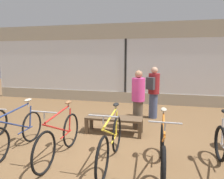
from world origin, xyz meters
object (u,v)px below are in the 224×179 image
bicycle_left (17,133)px  display_bench (114,120)px  bicycle_center_left (60,137)px  bicycle_right (163,150)px  bicycle_center_right (111,142)px  customer_near_rack (153,91)px  customer_by_window (138,99)px

bicycle_left → display_bench: bicycle_left is taller
bicycle_center_left → bicycle_right: bearing=-0.7°
bicycle_center_left → bicycle_center_right: size_ratio=0.98×
bicycle_right → customer_near_rack: (-0.25, 2.95, 0.49)m
bicycle_left → bicycle_center_right: size_ratio=0.97×
bicycle_center_left → customer_by_window: (1.28, 1.87, 0.41)m
bicycle_center_left → customer_near_rack: (1.64, 2.92, 0.46)m
bicycle_left → customer_near_rack: 3.92m
customer_near_rack → customer_by_window: customer_near_rack is taller
bicycle_left → bicycle_center_left: bearing=-2.2°
customer_near_rack → bicycle_left: bearing=-132.2°
bicycle_center_left → bicycle_center_right: 1.00m
bicycle_left → bicycle_right: bicycle_left is taller
bicycle_center_left → bicycle_center_right: bearing=-0.4°
bicycle_center_right → display_bench: bicycle_center_right is taller
bicycle_center_left → customer_near_rack: 3.38m
bicycle_left → display_bench: (1.71, 1.37, -0.04)m
bicycle_center_left → display_bench: bicycle_center_left is taller
bicycle_right → display_bench: bearing=128.8°
customer_by_window → bicycle_center_left: bearing=-124.3°
bicycle_right → display_bench: bicycle_right is taller
bicycle_left → customer_near_rack: (2.61, 2.88, 0.47)m
display_bench → customer_near_rack: size_ratio=0.88×
bicycle_left → customer_by_window: size_ratio=1.11×
display_bench → bicycle_right: bearing=-51.2°
bicycle_right → customer_by_window: (-0.61, 1.90, 0.45)m
customer_by_window → bicycle_center_right: bearing=-98.5°
customer_near_rack → bicycle_center_right: bearing=-102.4°
customer_near_rack → customer_by_window: (-0.36, -1.05, -0.04)m
bicycle_center_left → bicycle_left: bearing=177.8°
bicycle_center_right → bicycle_right: (0.89, -0.02, -0.04)m
customer_by_window → bicycle_right: bearing=-72.1°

